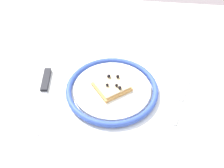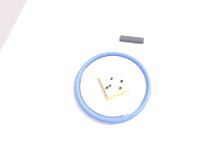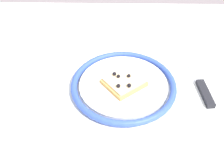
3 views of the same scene
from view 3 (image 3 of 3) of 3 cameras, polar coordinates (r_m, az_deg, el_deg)
name	(u,v)px [view 3 (image 3 of 3)]	position (r m, az deg, el deg)	size (l,w,h in m)	color
dining_table	(127,123)	(0.79, 2.98, -7.45)	(1.00, 0.95, 0.73)	white
plate	(124,85)	(0.74, 2.22, -0.26)	(0.26, 0.26, 0.02)	white
pizza_slice_near	(124,82)	(0.73, 2.30, 0.40)	(0.12, 0.12, 0.03)	tan
knife	(201,85)	(0.78, 16.62, -0.11)	(0.05, 0.24, 0.01)	silver
fork	(46,86)	(0.77, -12.52, -0.32)	(0.07, 0.20, 0.00)	silver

